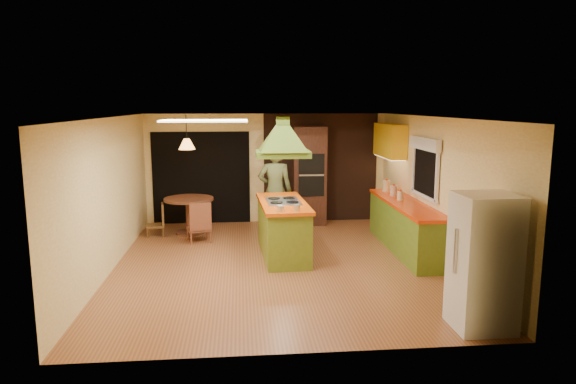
{
  "coord_description": "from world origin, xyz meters",
  "views": [
    {
      "loc": [
        -0.61,
        -8.49,
        2.72
      ],
      "look_at": [
        0.24,
        0.58,
        1.15
      ],
      "focal_mm": 32.0,
      "sensor_mm": 36.0,
      "label": 1
    }
  ],
  "objects": [
    {
      "name": "chair_left",
      "position": [
        -2.4,
        2.13,
        0.34
      ],
      "size": [
        0.43,
        0.43,
        0.68
      ],
      "primitive_type": null,
      "rotation": [
        0.0,
        0.0,
        -1.41
      ],
      "color": "brown",
      "rests_on": "ground"
    },
    {
      "name": "ceiling_plane",
      "position": [
        0.0,
        0.0,
        2.5
      ],
      "size": [
        6.5,
        6.5,
        0.0
      ],
      "primitive_type": "plane",
      "rotation": [
        3.14,
        0.0,
        0.0
      ],
      "color": "silver",
      "rests_on": "room_walls"
    },
    {
      "name": "kitchen_island",
      "position": [
        0.14,
        0.48,
        0.5
      ],
      "size": [
        0.9,
        2.03,
        1.01
      ],
      "rotation": [
        0.0,
        0.0,
        0.05
      ],
      "color": "olive",
      "rests_on": "ground"
    },
    {
      "name": "fluor_panel",
      "position": [
        -1.1,
        -1.2,
        2.48
      ],
      "size": [
        1.2,
        0.6,
        0.03
      ],
      "primitive_type": "cube",
      "color": "white",
      "rests_on": "ceiling_plane"
    },
    {
      "name": "dining_table",
      "position": [
        -1.7,
        2.23,
        0.54
      ],
      "size": [
        1.03,
        1.03,
        0.77
      ],
      "rotation": [
        0.0,
        0.0,
        -0.11
      ],
      "color": "brown",
      "rests_on": "ground"
    },
    {
      "name": "wall_oven",
      "position": [
        0.96,
        2.95,
        1.11
      ],
      "size": [
        0.77,
        0.64,
        2.22
      ],
      "rotation": [
        0.0,
        0.0,
        -0.06
      ],
      "color": "#4A2518",
      "rests_on": "ground"
    },
    {
      "name": "canister_small",
      "position": [
        2.4,
        0.82,
        1.0
      ],
      "size": [
        0.16,
        0.16,
        0.16
      ],
      "primitive_type": "cylinder",
      "rotation": [
        0.0,
        0.0,
        0.42
      ],
      "color": "beige",
      "rests_on": "right_counter"
    },
    {
      "name": "refrigerator",
      "position": [
        2.3,
        -2.79,
        0.83
      ],
      "size": [
        0.69,
        0.65,
        1.67
      ],
      "primitive_type": "cube",
      "rotation": [
        0.0,
        0.0,
        0.01
      ],
      "color": "white",
      "rests_on": "ground"
    },
    {
      "name": "nook_opening",
      "position": [
        -1.5,
        3.23,
        1.05
      ],
      "size": [
        2.2,
        0.03,
        2.1
      ],
      "primitive_type": "cube",
      "color": "black",
      "rests_on": "ground"
    },
    {
      "name": "canister_medium",
      "position": [
        2.4,
        1.26,
        1.02
      ],
      "size": [
        0.19,
        0.19,
        0.2
      ],
      "primitive_type": "cylinder",
      "rotation": [
        0.0,
        0.0,
        -0.38
      ],
      "color": "beige",
      "rests_on": "right_counter"
    },
    {
      "name": "pendant_lamp",
      "position": [
        -1.7,
        2.23,
        1.9
      ],
      "size": [
        0.38,
        0.38,
        0.22
      ],
      "primitive_type": "cone",
      "rotation": [
        0.0,
        0.0,
        -0.16
      ],
      "color": "#FF9E3F",
      "rests_on": "ceiling_plane"
    },
    {
      "name": "chair_near",
      "position": [
        -1.45,
        1.58,
        0.41
      ],
      "size": [
        0.54,
        0.54,
        0.81
      ],
      "primitive_type": null,
      "rotation": [
        0.0,
        0.0,
        3.39
      ],
      "color": "brown",
      "rests_on": "ground"
    },
    {
      "name": "room_walls",
      "position": [
        0.0,
        0.0,
        1.25
      ],
      "size": [
        5.5,
        6.5,
        6.5
      ],
      "color": "#FEF1B6",
      "rests_on": "ground"
    },
    {
      "name": "man",
      "position": [
        0.09,
        1.83,
        0.96
      ],
      "size": [
        0.73,
        0.51,
        1.91
      ],
      "primitive_type": "imported",
      "rotation": [
        0.0,
        0.0,
        3.06
      ],
      "color": "#484F29",
      "rests_on": "ground"
    },
    {
      "name": "upper_cabinets",
      "position": [
        2.57,
        2.2,
        1.95
      ],
      "size": [
        0.34,
        1.4,
        0.7
      ],
      "primitive_type": "cube",
      "color": "yellow",
      "rests_on": "room_walls"
    },
    {
      "name": "brick_panel",
      "position": [
        1.25,
        3.23,
        1.25
      ],
      "size": [
        2.64,
        0.03,
        2.5
      ],
      "primitive_type": "cube",
      "color": "#381E14",
      "rests_on": "ground"
    },
    {
      "name": "canister_large",
      "position": [
        2.4,
        1.76,
        1.04
      ],
      "size": [
        0.2,
        0.2,
        0.23
      ],
      "primitive_type": "cylinder",
      "rotation": [
        0.0,
        0.0,
        -0.36
      ],
      "color": "beige",
      "rests_on": "right_counter"
    },
    {
      "name": "range_hood",
      "position": [
        0.14,
        0.48,
        2.25
      ],
      "size": [
        0.95,
        0.68,
        0.78
      ],
      "rotation": [
        0.0,
        0.0,
        -0.01
      ],
      "color": "#4F6C1B",
      "rests_on": "ceiling_plane"
    },
    {
      "name": "right_counter",
      "position": [
        2.45,
        0.6,
        0.46
      ],
      "size": [
        0.62,
        3.05,
        0.92
      ],
      "color": "olive",
      "rests_on": "ground"
    },
    {
      "name": "window_right",
      "position": [
        2.7,
        0.4,
        1.77
      ],
      "size": [
        0.12,
        1.35,
        1.06
      ],
      "color": "black",
      "rests_on": "room_walls"
    },
    {
      "name": "ground",
      "position": [
        0.0,
        0.0,
        0.0
      ],
      "size": [
        6.5,
        6.5,
        0.0
      ],
      "primitive_type": "plane",
      "color": "#9B5A33",
      "rests_on": "ground"
    }
  ]
}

